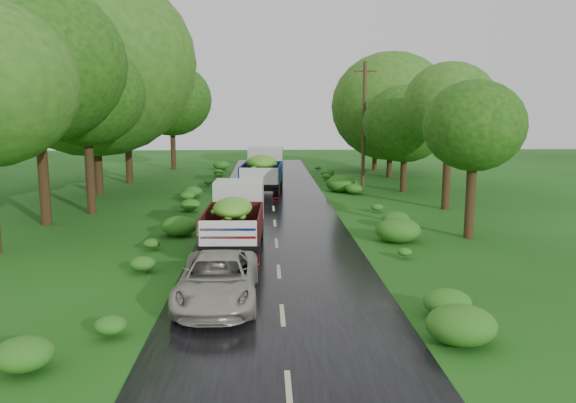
{
  "coord_description": "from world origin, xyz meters",
  "views": [
    {
      "loc": [
        -0.42,
        -14.13,
        5.41
      ],
      "look_at": [
        0.48,
        8.16,
        1.7
      ],
      "focal_mm": 35.0,
      "sensor_mm": 36.0,
      "label": 1
    }
  ],
  "objects": [
    {
      "name": "car",
      "position": [
        -1.78,
        1.07,
        0.68
      ],
      "size": [
        2.2,
        4.75,
        1.32
      ],
      "primitive_type": "imported",
      "rotation": [
        0.0,
        0.0,
        -0.0
      ],
      "color": "#A19D8F",
      "rests_on": "road"
    },
    {
      "name": "trees_right",
      "position": [
        9.1,
        25.49,
        5.09
      ],
      "size": [
        4.87,
        29.91,
        7.51
      ],
      "color": "black",
      "rests_on": "ground"
    },
    {
      "name": "road_lines",
      "position": [
        0.0,
        6.0,
        0.02
      ],
      "size": [
        0.12,
        69.6,
        0.0
      ],
      "color": "#BFB78C",
      "rests_on": "road"
    },
    {
      "name": "shrubs",
      "position": [
        0.0,
        14.0,
        0.35
      ],
      "size": [
        11.9,
        44.0,
        0.7
      ],
      "color": "#2E6B19",
      "rests_on": "ground"
    },
    {
      "name": "trees_left",
      "position": [
        -10.46,
        21.37,
        7.11
      ],
      "size": [
        6.81,
        33.15,
        10.42
      ],
      "color": "black",
      "rests_on": "ground"
    },
    {
      "name": "ground",
      "position": [
        0.0,
        0.0,
        0.0
      ],
      "size": [
        120.0,
        120.0,
        0.0
      ],
      "primitive_type": "plane",
      "color": "#15430E",
      "rests_on": "ground"
    },
    {
      "name": "truck_near",
      "position": [
        -1.59,
        7.35,
        1.38
      ],
      "size": [
        2.22,
        5.86,
        2.44
      ],
      "rotation": [
        0.0,
        0.0,
        -0.03
      ],
      "color": "black",
      "rests_on": "ground"
    },
    {
      "name": "utility_pole",
      "position": [
        6.03,
        22.66,
        4.32
      ],
      "size": [
        1.47,
        0.33,
        8.4
      ],
      "rotation": [
        0.0,
        0.0,
        -0.15
      ],
      "color": "#382616",
      "rests_on": "ground"
    },
    {
      "name": "road",
      "position": [
        0.0,
        5.0,
        0.01
      ],
      "size": [
        6.5,
        80.0,
        0.02
      ],
      "primitive_type": "cube",
      "color": "black",
      "rests_on": "ground"
    },
    {
      "name": "truck_far",
      "position": [
        -0.56,
        22.16,
        1.58
      ],
      "size": [
        2.87,
        6.8,
        2.79
      ],
      "rotation": [
        0.0,
        0.0,
        -0.08
      ],
      "color": "black",
      "rests_on": "ground"
    }
  ]
}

